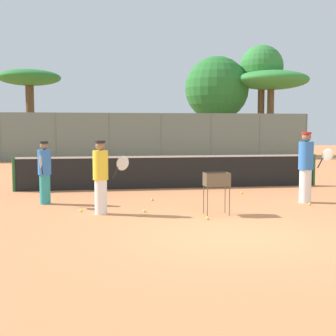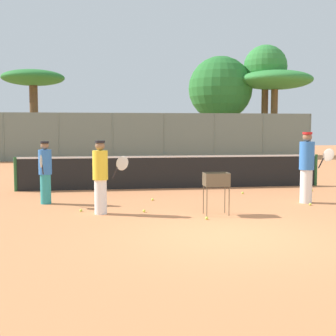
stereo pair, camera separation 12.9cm
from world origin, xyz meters
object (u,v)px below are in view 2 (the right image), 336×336
(tennis_net, at_px, (173,171))
(player_red_cap, at_px, (101,176))
(player_yellow_shirt, at_px, (45,171))
(ball_cart, at_px, (216,183))
(parked_car, at_px, (215,146))
(player_white_outfit, at_px, (307,166))

(tennis_net, xyz_separation_m, player_red_cap, (-2.34, -4.24, 0.32))
(player_yellow_shirt, xyz_separation_m, ball_cart, (4.01, -2.14, -0.12))
(tennis_net, bearing_deg, parked_car, 71.43)
(player_yellow_shirt, distance_m, ball_cart, 4.55)
(tennis_net, xyz_separation_m, ball_cart, (0.25, -4.72, 0.17))
(player_yellow_shirt, bearing_deg, player_white_outfit, 87.01)
(player_white_outfit, xyz_separation_m, player_red_cap, (-5.37, -0.81, -0.09))
(player_white_outfit, relative_size, parked_car, 0.44)
(player_white_outfit, distance_m, ball_cart, 3.07)
(tennis_net, relative_size, player_white_outfit, 5.36)
(tennis_net, relative_size, ball_cart, 10.39)
(tennis_net, height_order, player_red_cap, player_red_cap)
(player_white_outfit, bearing_deg, ball_cart, -111.44)
(tennis_net, distance_m, ball_cart, 4.73)
(parked_car, bearing_deg, player_white_outfit, -97.28)
(tennis_net, distance_m, player_white_outfit, 4.59)
(player_red_cap, height_order, player_yellow_shirt, player_red_cap)
(player_white_outfit, height_order, ball_cart, player_white_outfit)
(player_red_cap, bearing_deg, player_yellow_shirt, 152.81)
(player_white_outfit, height_order, parked_car, player_white_outfit)
(player_yellow_shirt, height_order, parked_car, player_yellow_shirt)
(tennis_net, xyz_separation_m, parked_car, (5.59, 16.65, 0.10))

